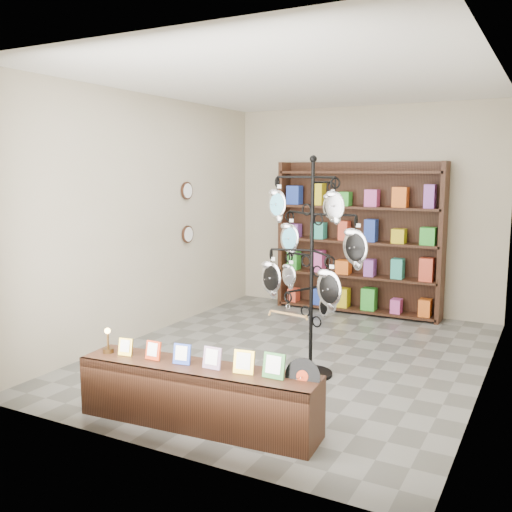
% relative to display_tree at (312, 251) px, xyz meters
% --- Properties ---
extents(ground, '(5.00, 5.00, 0.00)m').
position_rel_display_tree_xyz_m(ground, '(-0.41, 0.48, -1.28)').
color(ground, slate).
rests_on(ground, ground).
extents(room_envelope, '(5.00, 5.00, 5.00)m').
position_rel_display_tree_xyz_m(room_envelope, '(-0.41, 0.48, 0.57)').
color(room_envelope, '#B3A790').
rests_on(room_envelope, ground).
extents(display_tree, '(1.16, 1.12, 2.22)m').
position_rel_display_tree_xyz_m(display_tree, '(0.00, 0.00, 0.00)').
color(display_tree, black).
rests_on(display_tree, ground).
extents(front_shelf, '(2.07, 0.58, 0.72)m').
position_rel_display_tree_xyz_m(front_shelf, '(-0.36, -1.51, -1.03)').
color(front_shelf, black).
rests_on(front_shelf, ground).
extents(back_shelving, '(2.42, 0.36, 2.20)m').
position_rel_display_tree_xyz_m(back_shelving, '(-0.41, 2.78, -0.25)').
color(back_shelving, black).
rests_on(back_shelving, ground).
extents(wall_clocks, '(0.03, 0.24, 0.84)m').
position_rel_display_tree_xyz_m(wall_clocks, '(-2.38, 1.28, 0.22)').
color(wall_clocks, black).
rests_on(wall_clocks, ground).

